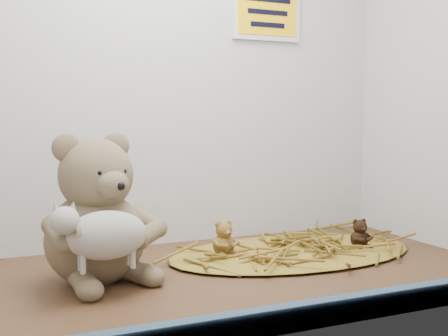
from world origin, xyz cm
name	(u,v)px	position (x,y,z in cm)	size (l,w,h in cm)	color
alcove_shell	(178,36)	(0.00, 9.00, 45.00)	(120.40, 60.20, 90.40)	#402716
front_rail	(270,321)	(0.00, -28.80, 1.80)	(119.28, 2.20, 3.60)	#3A516E
straw_bed	(293,252)	(25.97, 8.79, 0.54)	(56.23, 32.65, 1.09)	olive
main_teddy	(95,208)	(-16.97, 5.69, 13.40)	(21.61, 22.81, 26.80)	#766548
toy_lamb	(106,235)	(-16.97, -3.92, 10.26)	(17.55, 10.71, 11.34)	beige
mini_teddy_tan	(224,236)	(10.82, 11.76, 4.62)	(5.70, 6.02, 7.07)	brown
mini_teddy_brown	(360,232)	(41.12, 5.81, 4.23)	(5.07, 5.35, 6.28)	black
wall_sign	(267,13)	(30.00, 29.40, 55.00)	(16.00, 1.20, 11.00)	yellow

